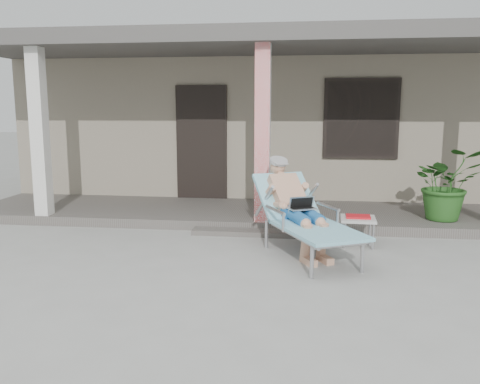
# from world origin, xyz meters

# --- Properties ---
(ground) EXTENTS (60.00, 60.00, 0.00)m
(ground) POSITION_xyz_m (0.00, 0.00, 0.00)
(ground) COLOR #9E9E99
(ground) RESTS_ON ground
(house) EXTENTS (10.40, 5.40, 3.30)m
(house) POSITION_xyz_m (0.00, 6.50, 1.67)
(house) COLOR gray
(house) RESTS_ON ground
(porch_deck) EXTENTS (10.00, 2.00, 0.15)m
(porch_deck) POSITION_xyz_m (0.00, 3.00, 0.07)
(porch_deck) COLOR #605B56
(porch_deck) RESTS_ON ground
(porch_overhang) EXTENTS (10.00, 2.30, 2.85)m
(porch_overhang) POSITION_xyz_m (0.00, 2.95, 2.79)
(porch_overhang) COLOR silver
(porch_overhang) RESTS_ON porch_deck
(porch_step) EXTENTS (2.00, 0.30, 0.07)m
(porch_step) POSITION_xyz_m (0.00, 1.85, 0.04)
(porch_step) COLOR #605B56
(porch_step) RESTS_ON ground
(lounger) EXTENTS (1.51, 2.01, 1.28)m
(lounger) POSITION_xyz_m (0.58, 1.03, 0.79)
(lounger) COLOR #B7B7BC
(lounger) RESTS_ON ground
(side_table) EXTENTS (0.48, 0.48, 0.41)m
(side_table) POSITION_xyz_m (1.36, 1.49, 0.35)
(side_table) COLOR beige
(side_table) RESTS_ON ground
(potted_palm) EXTENTS (1.07, 0.95, 1.11)m
(potted_palm) POSITION_xyz_m (2.77, 2.62, 0.71)
(potted_palm) COLOR #26591E
(potted_palm) RESTS_ON porch_deck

